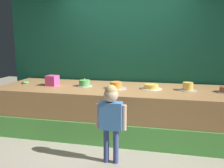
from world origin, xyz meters
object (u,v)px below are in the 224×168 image
pink_box (52,81)px  cake_far_left (85,83)px  child_figure (111,113)px  donut (25,82)px  cake_right (188,87)px  cake_left (116,86)px  cake_center (151,87)px

pink_box → cake_far_left: 0.59m
child_figure → donut: bearing=150.0°
cake_right → cake_far_left: bearing=-179.4°
cake_left → child_figure: bearing=-81.9°
donut → cake_far_left: size_ratio=0.44×
child_figure → cake_right: child_figure is taller
cake_far_left → cake_center: bearing=0.3°
pink_box → cake_center: (1.76, 0.07, -0.06)m
cake_center → cake_left: bearing=-171.5°
child_figure → donut: size_ratio=8.65×
child_figure → cake_left: child_figure is taller
cake_far_left → donut: bearing=179.9°
child_figure → cake_far_left: 1.33m
donut → cake_center: size_ratio=0.34×
cake_far_left → cake_right: size_ratio=0.97×
donut → cake_right: (2.93, 0.02, 0.04)m
cake_far_left → cake_center: 1.17m
child_figure → cake_right: (1.03, 1.12, 0.17)m
cake_far_left → cake_left: bearing=-7.9°
donut → cake_far_left: 1.17m
donut → cake_center: (2.35, 0.01, 0.01)m
donut → cake_left: 1.76m
cake_left → cake_center: 0.59m
donut → cake_far_left: bearing=-0.1°
pink_box → cake_center: size_ratio=0.53×
pink_box → cake_right: pink_box is taller
donut → cake_right: cake_right is taller
pink_box → cake_left: 1.17m
cake_far_left → cake_right: bearing=0.6°
child_figure → cake_far_left: (-0.73, 1.10, 0.17)m
cake_center → cake_right: bearing=1.1°
cake_far_left → cake_right: 1.76m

